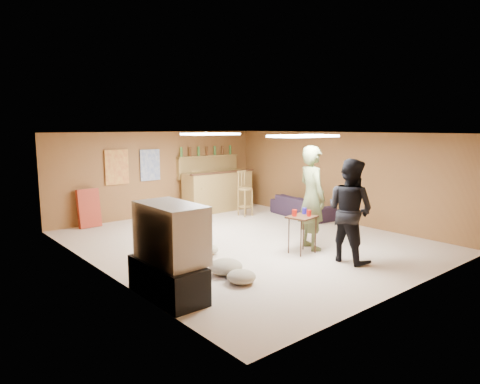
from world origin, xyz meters
TOP-DOWN VIEW (x-y plane):
  - ground at (0.00, 0.00)m, footprint 7.00×7.00m
  - ceiling at (0.00, 0.00)m, footprint 6.00×7.00m
  - wall_back at (0.00, 3.50)m, footprint 6.00×0.02m
  - wall_front at (0.00, -3.50)m, footprint 6.00×0.02m
  - wall_left at (-3.00, 0.00)m, footprint 0.02×7.00m
  - wall_right at (3.00, 0.00)m, footprint 0.02×7.00m
  - tv_stand at (-2.72, -1.50)m, footprint 0.55×1.30m
  - dvd_box at (-2.50, -1.50)m, footprint 0.35×0.50m
  - tv_body at (-2.65, -1.50)m, footprint 0.60×1.10m
  - tv_screen at (-2.34, -1.50)m, footprint 0.02×0.95m
  - bar_counter at (1.50, 2.95)m, footprint 2.00×0.60m
  - bar_lip at (1.50, 2.70)m, footprint 2.10×0.12m
  - bar_shelf at (1.50, 3.40)m, footprint 2.00×0.18m
  - bar_backing at (1.50, 3.42)m, footprint 2.00×0.14m
  - poster_left at (-1.20, 3.46)m, footprint 0.60×0.03m
  - poster_right at (-0.30, 3.46)m, footprint 0.55×0.03m
  - folding_chair_stack at (-2.00, 3.30)m, footprint 0.50×0.26m
  - ceiling_panel_front at (0.00, -1.50)m, footprint 1.20×0.60m
  - ceiling_panel_back at (0.00, 1.20)m, footprint 1.20×0.60m
  - person_olive at (0.63, -1.18)m, footprint 0.69×0.84m
  - person_black at (0.53, -2.12)m, footprint 0.69×0.88m
  - sofa at (2.70, 0.91)m, footprint 0.93×1.89m
  - tray_table at (0.25, -1.30)m, footprint 0.61×0.52m
  - cup_red_near at (0.11, -1.22)m, footprint 0.11×0.11m
  - cup_red_far at (0.32, -1.39)m, footprint 0.11×0.11m
  - cup_blue at (0.41, -1.20)m, footprint 0.09×0.09m
  - bar_stool_left at (0.77, 2.82)m, footprint 0.48×0.48m
  - bar_stool_right at (1.64, 1.95)m, footprint 0.55×0.55m
  - cushion_near_tv at (-1.54, -1.29)m, footprint 0.67×0.67m
  - cushion_mid at (-1.14, -0.23)m, footprint 0.43×0.43m
  - cushion_far at (-1.61, -1.75)m, footprint 0.46×0.46m
  - bottle_row at (1.44, 3.38)m, footprint 1.76×0.08m

SIDE VIEW (x-z plane):
  - ground at x=0.00m, z-range 0.00..0.00m
  - cushion_mid at x=-1.14m, z-range 0.00..0.18m
  - cushion_far at x=-1.61m, z-range 0.00..0.20m
  - cushion_near_tv at x=-1.54m, z-range 0.00..0.24m
  - dvd_box at x=-2.50m, z-range 0.11..0.19m
  - tv_stand at x=-2.72m, z-range 0.00..0.50m
  - sofa at x=2.70m, z-range 0.00..0.53m
  - tray_table at x=0.25m, z-range 0.00..0.71m
  - folding_chair_stack at x=-2.00m, z-range -0.01..0.91m
  - bar_counter at x=1.50m, z-range 0.00..1.10m
  - bar_stool_left at x=0.77m, z-range 0.00..1.31m
  - bar_stool_right at x=1.64m, z-range 0.00..1.34m
  - cup_red_far at x=0.32m, z-range 0.71..0.82m
  - cup_blue at x=0.41m, z-range 0.71..0.82m
  - cup_red_near at x=0.11m, z-range 0.71..0.83m
  - person_black at x=0.53m, z-range 0.00..1.80m
  - tv_body at x=-2.65m, z-range 0.50..1.30m
  - tv_screen at x=-2.34m, z-range 0.57..1.23m
  - person_olive at x=0.63m, z-range 0.00..1.98m
  - wall_back at x=0.00m, z-range 0.00..2.20m
  - wall_front at x=0.00m, z-range 0.00..2.20m
  - wall_left at x=-3.00m, z-range 0.00..2.20m
  - wall_right at x=3.00m, z-range 0.00..2.20m
  - bar_lip at x=1.50m, z-range 1.08..1.12m
  - bar_backing at x=1.50m, z-range 0.90..1.50m
  - poster_left at x=-1.20m, z-range 0.93..1.78m
  - poster_right at x=-0.30m, z-range 0.95..1.75m
  - bar_shelf at x=1.50m, z-range 1.48..1.52m
  - bottle_row at x=1.44m, z-range 1.52..1.78m
  - ceiling_panel_front at x=0.00m, z-range 2.15..2.19m
  - ceiling_panel_back at x=0.00m, z-range 2.15..2.19m
  - ceiling at x=0.00m, z-range 2.19..2.21m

